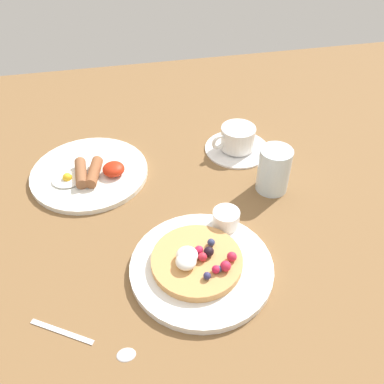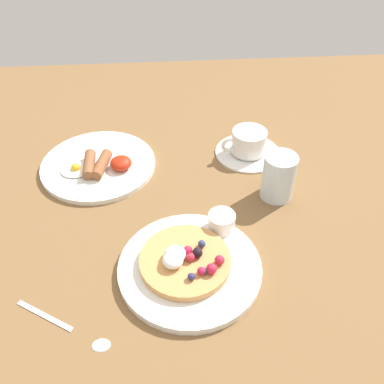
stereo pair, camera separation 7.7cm
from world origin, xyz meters
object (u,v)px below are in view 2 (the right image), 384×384
at_px(teaspoon, 77,332).
at_px(coffee_saucer, 248,152).
at_px(syrup_ramekin, 222,221).
at_px(coffee_cup, 248,141).
at_px(water_glass, 278,176).
at_px(breakfast_plate, 98,165).
at_px(pancake_plate, 190,268).

bearing_deg(teaspoon, coffee_saucer, 51.90).
xyz_separation_m(syrup_ramekin, coffee_cup, (0.09, 0.24, 0.00)).
relative_size(teaspoon, water_glass, 1.59).
bearing_deg(breakfast_plate, syrup_ramekin, -41.50).
height_order(breakfast_plate, teaspoon, breakfast_plate).
xyz_separation_m(breakfast_plate, coffee_cup, (0.34, 0.02, 0.03)).
xyz_separation_m(breakfast_plate, water_glass, (0.37, -0.12, 0.04)).
distance_m(breakfast_plate, teaspoon, 0.41).
xyz_separation_m(pancake_plate, coffee_saucer, (0.16, 0.32, -0.00)).
distance_m(pancake_plate, teaspoon, 0.21).
bearing_deg(water_glass, coffee_saucer, 102.66).
height_order(breakfast_plate, water_glass, water_glass).
bearing_deg(pancake_plate, teaspoon, -149.62).
bearing_deg(coffee_cup, teaspoon, -128.01).
height_order(coffee_saucer, teaspoon, coffee_saucer).
distance_m(coffee_saucer, teaspoon, 0.55).
distance_m(pancake_plate, syrup_ramekin, 0.11).
xyz_separation_m(teaspoon, water_glass, (0.37, 0.29, 0.05)).
xyz_separation_m(syrup_ramekin, water_glass, (0.13, 0.10, 0.02)).
height_order(teaspoon, water_glass, water_glass).
height_order(syrup_ramekin, breakfast_plate, syrup_ramekin).
bearing_deg(water_glass, teaspoon, -142.10).
distance_m(syrup_ramekin, teaspoon, 0.31).
bearing_deg(syrup_ramekin, coffee_saucer, 68.86).
relative_size(syrup_ramekin, coffee_saucer, 0.33).
bearing_deg(breakfast_plate, pancake_plate, -58.82).
distance_m(coffee_cup, water_glass, 0.15).
relative_size(syrup_ramekin, breakfast_plate, 0.20).
bearing_deg(teaspoon, syrup_ramekin, 37.59).
height_order(breakfast_plate, coffee_saucer, breakfast_plate).
xyz_separation_m(syrup_ramekin, coffee_saucer, (0.09, 0.24, -0.03)).
relative_size(breakfast_plate, coffee_saucer, 1.68).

